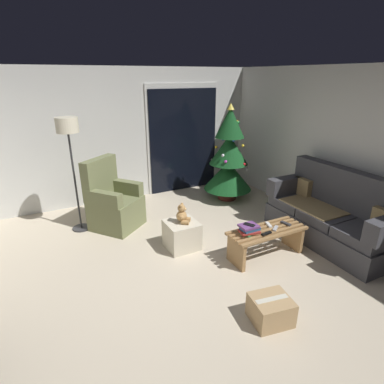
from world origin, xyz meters
The scene contains 19 objects.
ground_plane centered at (0.00, 0.00, 0.00)m, with size 7.00×7.00×0.00m, color beige.
wall_back centered at (0.00, 3.06, 1.25)m, with size 5.72×0.12×2.50m, color silver.
wall_right centered at (2.86, 0.00, 1.25)m, with size 0.12×6.00×2.50m, color silver.
patio_door_frame centered at (1.38, 2.99, 1.10)m, with size 1.60×0.02×2.20m, color silver.
patio_door_glass centered at (1.38, 2.97, 1.05)m, with size 1.50×0.02×2.10m, color black.
couch centered at (2.32, -0.08, 0.40)m, with size 0.80×1.95×1.08m.
coffee_table centered at (1.18, 0.01, 0.27)m, with size 1.10×0.40×0.41m.
remote_white centered at (1.28, 0.10, 0.42)m, with size 0.04×0.16×0.02m, color silver.
remote_graphite centered at (1.52, 0.02, 0.42)m, with size 0.04×0.16×0.02m, color #333338.
remote_black centered at (1.09, -0.09, 0.42)m, with size 0.04×0.16×0.02m, color black.
remote_silver centered at (1.29, -0.03, 0.42)m, with size 0.04×0.16×0.02m, color #ADADB2.
book_stack centered at (0.90, 0.03, 0.47)m, with size 0.28×0.22×0.12m.
cell_phone centered at (0.90, 0.04, 0.53)m, with size 0.07×0.14×0.01m, color black.
christmas_tree centered at (1.88, 2.03, 0.83)m, with size 0.94×0.94×1.87m.
armchair centered at (-0.43, 1.86, 0.40)m, with size 0.96×0.96×1.13m.
floor_lamp centered at (-0.95, 2.02, 1.51)m, with size 0.32×0.32×1.78m.
ottoman centered at (0.26, 0.75, 0.20)m, with size 0.44×0.44×0.40m, color beige.
teddy_bear_honey centered at (0.27, 0.74, 0.52)m, with size 0.22×0.21×0.29m.
cardboard_box_taped_mid_floor centered at (0.44, -0.96, 0.13)m, with size 0.44×0.41×0.27m.
Camera 1 is at (-1.40, -2.80, 2.35)m, focal length 28.88 mm.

